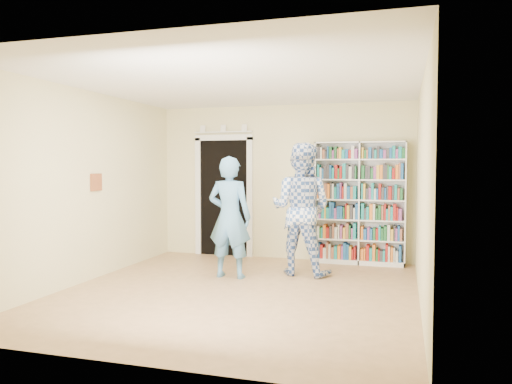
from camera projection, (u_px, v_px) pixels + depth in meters
The scene contains 11 objects.
floor at pixel (238, 292), 6.47m from camera, with size 5.00×5.00×0.00m, color #99714A.
ceiling at pixel (237, 82), 6.33m from camera, with size 5.00×5.00×0.00m, color white.
wall_back at pixel (283, 182), 8.79m from camera, with size 4.50×4.50×0.00m, color beige.
wall_left at pixel (87, 186), 7.04m from camera, with size 5.00×5.00×0.00m, color beige.
wall_right at pixel (422, 191), 5.76m from camera, with size 5.00×5.00×0.00m, color beige.
bookshelf at pixel (360, 202), 8.28m from camera, with size 1.48×0.28×2.04m.
doorway at pixel (224, 191), 9.09m from camera, with size 1.10×0.08×2.43m.
wall_art at pixel (96, 182), 7.22m from camera, with size 0.03×0.25×0.25m, color brown.
man_blue at pixel (230, 217), 7.28m from camera, with size 0.65×0.42×1.77m, color #5188B4.
man_plaid at pixel (301, 209), 7.49m from camera, with size 0.96×0.75×1.98m, color #32559B.
paper_sheet at pixel (306, 208), 7.28m from camera, with size 0.21×0.01×0.30m, color white.
Camera 1 is at (2.04, -6.06, 1.64)m, focal length 35.00 mm.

